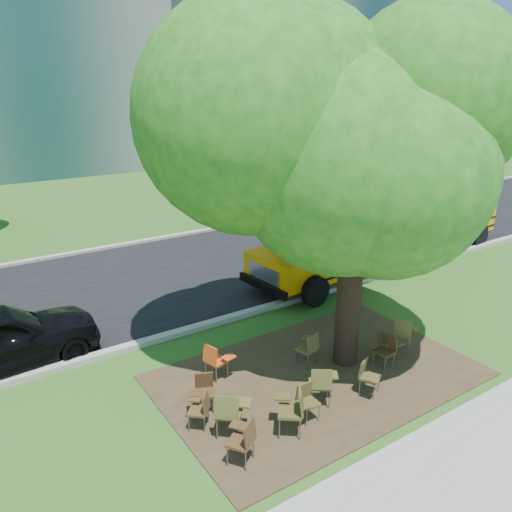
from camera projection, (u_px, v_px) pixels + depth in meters
ground at (269, 379)px, 11.14m from camera, size 160.00×160.00×0.00m
dirt_patch at (318, 375)px, 11.26m from camera, size 7.00×4.50×0.03m
asphalt_road at (149, 281)px, 16.64m from camera, size 80.00×8.00×0.04m
kerb_near at (206, 325)px, 13.48m from camera, size 80.00×0.25×0.14m
kerb_far at (110, 247)px, 19.86m from camera, size 80.00×0.25×0.14m
building_right at (249, 17)px, 49.49m from camera, size 30.00×16.00×25.00m
bg_tree_3 at (241, 109)px, 24.69m from camera, size 5.60×5.60×7.84m
bg_tree_4 at (370, 119)px, 28.30m from camera, size 5.00×5.00×6.85m
main_tree at (359, 138)px, 10.11m from camera, size 7.20×7.20×8.82m
school_bus at (395, 218)px, 18.16m from camera, size 11.50×3.42×2.77m
chair_0 at (244, 437)px, 8.50m from camera, size 0.58×0.74×0.88m
chair_1 at (230, 410)px, 9.11m from camera, size 0.83×0.66×0.97m
chair_2 at (293, 406)px, 9.22m from camera, size 0.65×0.83×0.96m
chair_3 at (306, 399)px, 9.64m from camera, size 0.51×0.45×0.77m
chair_4 at (322, 382)px, 10.03m from camera, size 0.78×0.61×0.91m
chair_5 at (368, 374)px, 10.44m from camera, size 0.53×0.63×0.79m
chair_6 at (385, 347)px, 11.43m from camera, size 0.54×0.56×0.85m
chair_7 at (404, 331)px, 12.12m from camera, size 0.75×0.59×0.89m
chair_8 at (201, 407)px, 9.41m from camera, size 0.52×0.66×0.77m
chair_9 at (203, 389)px, 9.94m from camera, size 0.65×0.51×0.80m
chair_10 at (215, 358)px, 10.93m from camera, size 0.63×0.60×0.88m
chair_11 at (309, 346)px, 11.48m from camera, size 0.58×0.61×0.86m
chair_12 at (387, 343)px, 11.70m from camera, size 0.46×0.50×0.77m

